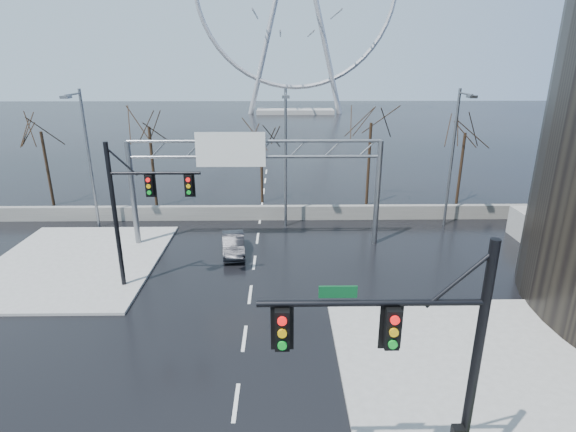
{
  "coord_description": "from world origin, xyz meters",
  "views": [
    {
      "loc": [
        1.7,
        -13.25,
        11.77
      ],
      "look_at": [
        2.04,
        9.2,
        4.0
      ],
      "focal_mm": 28.0,
      "sensor_mm": 36.0,
      "label": 1
    }
  ],
  "objects_px": {
    "signal_mast_near": "(422,358)",
    "car": "(233,244)",
    "signal_mast_far": "(135,203)",
    "sign_gantry": "(249,169)"
  },
  "relations": [
    {
      "from": "signal_mast_near",
      "to": "signal_mast_far",
      "type": "bearing_deg",
      "value": 130.26
    },
    {
      "from": "sign_gantry",
      "to": "car",
      "type": "distance_m",
      "value": 4.91
    },
    {
      "from": "sign_gantry",
      "to": "signal_mast_near",
      "type": "bearing_deg",
      "value": -73.81
    },
    {
      "from": "signal_mast_far",
      "to": "sign_gantry",
      "type": "relative_size",
      "value": 0.49
    },
    {
      "from": "signal_mast_far",
      "to": "sign_gantry",
      "type": "distance_m",
      "value": 8.14
    },
    {
      "from": "sign_gantry",
      "to": "car",
      "type": "relative_size",
      "value": 4.23
    },
    {
      "from": "signal_mast_near",
      "to": "car",
      "type": "bearing_deg",
      "value": 110.59
    },
    {
      "from": "car",
      "to": "sign_gantry",
      "type": "bearing_deg",
      "value": 48.71
    },
    {
      "from": "car",
      "to": "signal_mast_near",
      "type": "bearing_deg",
      "value": -76.88
    },
    {
      "from": "signal_mast_near",
      "to": "signal_mast_far",
      "type": "relative_size",
      "value": 1.0
    }
  ]
}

